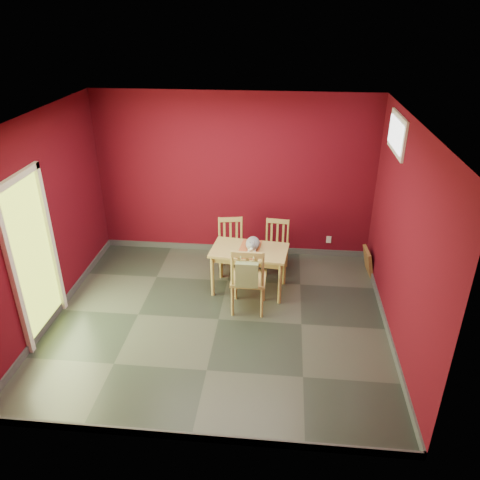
# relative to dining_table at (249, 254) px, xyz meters

# --- Properties ---
(ground) EXTENTS (4.50, 4.50, 0.00)m
(ground) POSITION_rel_dining_table_xyz_m (-0.35, -0.79, -0.60)
(ground) COLOR #2D342D
(ground) RESTS_ON ground
(room_shell) EXTENTS (4.50, 4.50, 4.50)m
(room_shell) POSITION_rel_dining_table_xyz_m (-0.35, -0.79, -0.55)
(room_shell) COLOR #500813
(room_shell) RESTS_ON ground
(doorway) EXTENTS (0.06, 1.01, 2.13)m
(doorway) POSITION_rel_dining_table_xyz_m (-2.58, -1.19, 0.53)
(doorway) COLOR #B7D838
(doorway) RESTS_ON ground
(window) EXTENTS (0.05, 0.90, 0.50)m
(window) POSITION_rel_dining_table_xyz_m (1.87, 0.21, 1.75)
(window) COLOR white
(window) RESTS_ON room_shell
(outlet_plate) EXTENTS (0.08, 0.02, 0.12)m
(outlet_plate) POSITION_rel_dining_table_xyz_m (1.25, 1.20, -0.30)
(outlet_plate) COLOR silver
(outlet_plate) RESTS_ON room_shell
(dining_table) EXTENTS (1.15, 0.75, 0.68)m
(dining_table) POSITION_rel_dining_table_xyz_m (0.00, 0.00, 0.00)
(dining_table) COLOR #A9904F
(dining_table) RESTS_ON ground
(table_runner) EXTENTS (0.35, 0.63, 0.30)m
(table_runner) POSITION_rel_dining_table_xyz_m (0.00, -0.10, 0.04)
(table_runner) COLOR #AA522B
(table_runner) RESTS_ON dining_table
(chair_far_left) EXTENTS (0.47, 0.47, 0.88)m
(chair_far_left) POSITION_rel_dining_table_xyz_m (-0.33, 0.53, -0.15)
(chair_far_left) COLOR #A9904F
(chair_far_left) RESTS_ON ground
(chair_far_right) EXTENTS (0.43, 0.43, 0.84)m
(chair_far_right) POSITION_rel_dining_table_xyz_m (0.37, 0.63, -0.17)
(chair_far_right) COLOR #A9904F
(chair_far_right) RESTS_ON ground
(chair_near) EXTENTS (0.47, 0.47, 1.00)m
(chair_near) POSITION_rel_dining_table_xyz_m (0.03, -0.52, -0.08)
(chair_near) COLOR #A9904F
(chair_near) RESTS_ON ground
(tote_bag) EXTENTS (0.30, 0.18, 0.42)m
(tote_bag) POSITION_rel_dining_table_xyz_m (0.03, -0.75, 0.11)
(tote_bag) COLOR #7A8A58
(tote_bag) RESTS_ON chair_near
(cat) EXTENTS (0.33, 0.46, 0.21)m
(cat) POSITION_rel_dining_table_xyz_m (0.04, 0.05, 0.19)
(cat) COLOR slate
(cat) RESTS_ON table_runner
(picture_frame) EXTENTS (0.16, 0.41, 0.41)m
(picture_frame) POSITION_rel_dining_table_xyz_m (1.84, 0.68, -0.39)
(picture_frame) COLOR brown
(picture_frame) RESTS_ON ground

